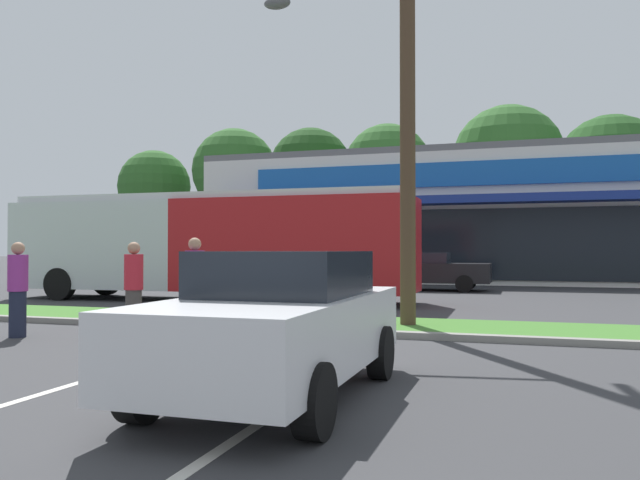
{
  "coord_description": "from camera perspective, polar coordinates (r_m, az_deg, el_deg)",
  "views": [
    {
      "loc": [
        5.54,
        1.75,
        1.56
      ],
      "look_at": [
        0.33,
        18.1,
        1.83
      ],
      "focal_mm": 35.37,
      "sensor_mm": 36.0,
      "label": 1
    }
  ],
  "objects": [
    {
      "name": "car_1",
      "position": [
        6.75,
        -3.7,
        -7.43
      ],
      "size": [
        1.87,
        4.13,
        1.55
      ],
      "rotation": [
        0.0,
        0.0,
        -1.57
      ],
      "color": "silver",
      "rests_on": "ground_plane"
    },
    {
      "name": "storefront_building",
      "position": [
        34.83,
        17.66,
        1.77
      ],
      "size": [
        30.36,
        14.42,
        6.29
      ],
      "color": "silver",
      "rests_on": "ground_plane"
    },
    {
      "name": "car_4",
      "position": [
        29.33,
        -21.0,
        -2.37
      ],
      "size": [
        4.27,
        1.99,
        1.5
      ],
      "rotation": [
        0.0,
        0.0,
        3.14
      ],
      "color": "#0C3F1E",
      "rests_on": "ground_plane"
    },
    {
      "name": "pedestrian_by_pole",
      "position": [
        12.1,
        -16.51,
        -4.19
      ],
      "size": [
        0.34,
        0.34,
        1.71
      ],
      "rotation": [
        0.0,
        0.0,
        6.22
      ],
      "color": "#47423D",
      "rests_on": "ground_plane"
    },
    {
      "name": "parking_stripe_2",
      "position": [
        7.23,
        -26.92,
        -13.24
      ],
      "size": [
        0.12,
        4.8,
        0.01
      ],
      "primitive_type": "cube",
      "color": "silver",
      "rests_on": "ground_plane"
    },
    {
      "name": "tree_mid",
      "position": [
        41.76,
        6.11,
        6.51
      ],
      "size": [
        5.71,
        5.71,
        9.81
      ],
      "color": "#473323",
      "rests_on": "ground_plane"
    },
    {
      "name": "tree_mid_right",
      "position": [
        45.77,
        16.65,
        6.88
      ],
      "size": [
        7.68,
        7.68,
        11.56
      ],
      "color": "#473323",
      "rests_on": "ground_plane"
    },
    {
      "name": "grass_median",
      "position": [
        13.53,
        -6.67,
        -7.25
      ],
      "size": [
        56.0,
        2.2,
        0.12
      ],
      "primitive_type": "cube",
      "color": "#427A2D",
      "rests_on": "ground_plane"
    },
    {
      "name": "tree_left",
      "position": [
        49.09,
        -7.75,
        6.22
      ],
      "size": [
        6.46,
        6.46,
        10.87
      ],
      "color": "#473323",
      "rests_on": "ground_plane"
    },
    {
      "name": "parking_stripe_3",
      "position": [
        5.45,
        -7.77,
        -17.51
      ],
      "size": [
        0.12,
        4.8,
        0.01
      ],
      "primitive_type": "cube",
      "color": "silver",
      "rests_on": "ground_plane"
    },
    {
      "name": "tree_right",
      "position": [
        43.96,
        24.83,
        5.88
      ],
      "size": [
        6.77,
        6.77,
        10.07
      ],
      "color": "#473323",
      "rests_on": "ground_plane"
    },
    {
      "name": "pedestrian_mid",
      "position": [
        12.5,
        -25.67,
        -4.04
      ],
      "size": [
        0.34,
        0.34,
        1.7
      ],
      "rotation": [
        0.0,
        0.0,
        0.08
      ],
      "color": "#1E2338",
      "rests_on": "ground_plane"
    },
    {
      "name": "tree_far_left",
      "position": [
        53.3,
        -14.76,
        4.71
      ],
      "size": [
        5.84,
        5.84,
        9.67
      ],
      "color": "#473323",
      "rests_on": "ground_plane"
    },
    {
      "name": "curb_lip",
      "position": [
        12.44,
        -9.01,
        -7.81
      ],
      "size": [
        56.0,
        0.24,
        0.12
      ],
      "primitive_type": "cube",
      "color": "gray",
      "rests_on": "ground_plane"
    },
    {
      "name": "car_0",
      "position": [
        24.56,
        9.57,
        -2.74
      ],
      "size": [
        4.74,
        1.95,
        1.45
      ],
      "color": "black",
      "rests_on": "ground_plane"
    },
    {
      "name": "tree_mid_left",
      "position": [
        46.25,
        -0.86,
        6.38
      ],
      "size": [
        6.05,
        6.05,
        10.46
      ],
      "color": "#473323",
      "rests_on": "ground_plane"
    },
    {
      "name": "pedestrian_near_bench",
      "position": [
        11.91,
        -11.28,
        -4.07
      ],
      "size": [
        0.36,
        0.36,
        1.79
      ],
      "rotation": [
        0.0,
        0.0,
        1.38
      ],
      "color": "#1E2338",
      "rests_on": "ground_plane"
    },
    {
      "name": "utility_pole",
      "position": [
        12.76,
        7.21,
        14.67
      ],
      "size": [
        3.09,
        2.4,
        9.29
      ],
      "color": "#4C3826",
      "rests_on": "ground_plane"
    },
    {
      "name": "city_bus",
      "position": [
        19.63,
        -10.12,
        -0.27
      ],
      "size": [
        12.83,
        2.81,
        3.25
      ],
      "rotation": [
        0.0,
        0.0,
        3.16
      ],
      "color": "#AD191E",
      "rests_on": "ground_plane"
    }
  ]
}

